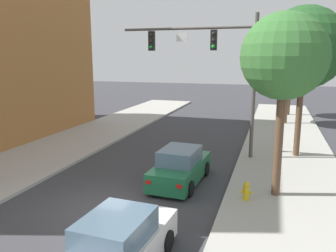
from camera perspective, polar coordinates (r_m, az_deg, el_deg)
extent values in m
plane|color=#38383D|center=(13.05, -10.41, -13.56)|extent=(120.00, 120.00, 0.00)
cube|color=#A8A59E|center=(11.76, 20.33, -16.64)|extent=(5.00, 60.00, 0.15)
cylinder|color=#514C47|center=(18.48, 14.07, 6.22)|extent=(0.20, 0.20, 7.50)
cylinder|color=#514C47|center=(19.02, 3.21, 15.88)|extent=(7.21, 0.14, 0.14)
cube|color=black|center=(18.68, 7.62, 13.96)|extent=(0.32, 0.28, 1.05)
sphere|color=#2D2823|center=(18.55, 7.56, 15.00)|extent=(0.18, 0.18, 0.18)
sphere|color=#2D2823|center=(18.54, 7.53, 13.98)|extent=(0.18, 0.18, 0.18)
sphere|color=green|center=(18.52, 7.51, 12.96)|extent=(0.18, 0.18, 0.18)
cube|color=black|center=(19.58, -2.72, 13.92)|extent=(0.32, 0.28, 1.05)
sphere|color=#2D2823|center=(19.45, -2.89, 14.91)|extent=(0.18, 0.18, 0.18)
sphere|color=#2D2823|center=(19.43, -2.88, 13.94)|extent=(0.18, 0.18, 0.18)
sphere|color=green|center=(19.42, -2.87, 12.97)|extent=(0.18, 0.18, 0.18)
cube|color=white|center=(19.05, 2.31, 14.52)|extent=(0.60, 0.03, 0.44)
cube|color=#1E663D|center=(15.22, 2.12, -7.39)|extent=(1.92, 4.28, 0.80)
cube|color=slate|center=(14.87, 1.96, -4.94)|extent=(1.60, 2.08, 0.64)
cylinder|color=black|center=(16.72, 0.87, -6.51)|extent=(0.25, 0.65, 0.64)
cylinder|color=black|center=(16.28, 6.28, -7.08)|extent=(0.25, 0.65, 0.64)
cylinder|color=black|center=(14.43, -2.62, -9.50)|extent=(0.25, 0.65, 0.64)
cylinder|color=black|center=(13.92, 3.62, -10.32)|extent=(0.25, 0.65, 0.64)
cube|color=red|center=(13.53, -3.33, -9.32)|extent=(0.20, 0.05, 0.14)
cube|color=red|center=(13.11, 1.87, -10.02)|extent=(0.20, 0.05, 0.14)
cube|color=silver|center=(9.46, -8.08, -19.97)|extent=(1.95, 4.29, 0.80)
cube|color=slate|center=(8.99, -8.69, -16.50)|extent=(1.62, 2.09, 0.64)
cylinder|color=black|center=(10.91, -8.52, -16.88)|extent=(0.26, 0.65, 0.64)
cylinder|color=black|center=(10.30, -0.20, -18.57)|extent=(0.26, 0.65, 0.64)
cylinder|color=gold|center=(13.53, 12.85, -10.77)|extent=(0.24, 0.24, 0.55)
sphere|color=gold|center=(13.40, 12.91, -9.45)|extent=(0.22, 0.22, 0.22)
cylinder|color=gold|center=(13.53, 12.08, -10.61)|extent=(0.12, 0.09, 0.09)
cylinder|color=gold|center=(13.51, 13.63, -10.72)|extent=(0.12, 0.09, 0.09)
cylinder|color=brown|center=(13.80, 17.88, -2.75)|extent=(0.32, 0.32, 4.14)
sphere|color=#387033|center=(13.41, 18.75, 10.93)|extent=(3.20, 3.20, 3.20)
cylinder|color=brown|center=(19.78, 20.88, 1.26)|extent=(0.32, 0.32, 4.17)
sphere|color=#235123|center=(19.52, 21.66, 11.98)|extent=(4.29, 4.29, 4.29)
cylinder|color=brown|center=(29.34, 19.03, 4.18)|extent=(0.32, 0.32, 3.86)
sphere|color=#387033|center=(29.15, 19.47, 10.86)|extent=(3.97, 3.97, 3.97)
cylinder|color=brown|center=(33.75, 19.48, 5.25)|extent=(0.32, 0.32, 4.13)
sphere|color=#235123|center=(33.60, 19.87, 11.07)|extent=(3.63, 3.63, 3.63)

